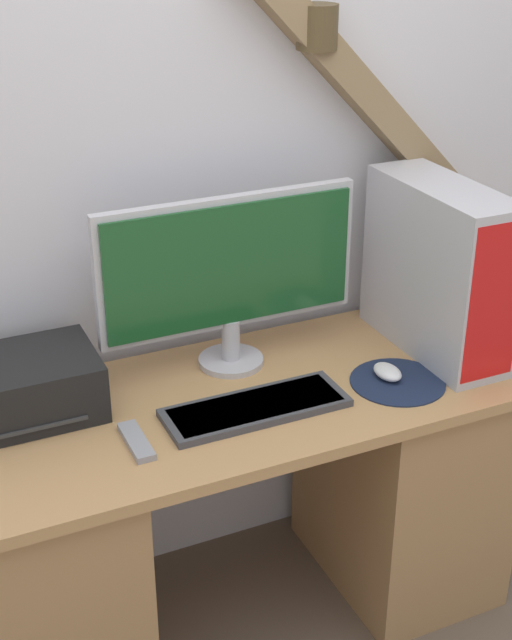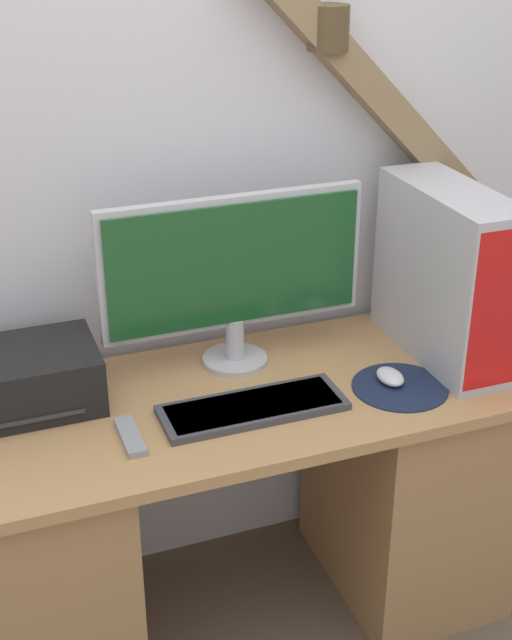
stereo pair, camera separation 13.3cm
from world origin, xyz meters
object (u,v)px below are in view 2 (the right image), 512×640
object	(u,v)px
printer	(18,380)
remote_control	(130,436)
monitor	(233,269)
keyboard	(253,407)
mouse	(390,377)
computer_tower	(447,275)

from	to	relation	value
printer	remote_control	world-z (taller)	printer
monitor	keyboard	size ratio (longest dim) A/B	1.53
monitor	printer	distance (m)	0.58
mouse	printer	size ratio (longest dim) A/B	0.24
monitor	printer	xyz separation A→B (m)	(-0.55, -0.02, -0.19)
keyboard	mouse	bearing A→B (deg)	0.28
printer	keyboard	bearing A→B (deg)	-23.05
computer_tower	printer	bearing A→B (deg)	173.80
monitor	computer_tower	world-z (taller)	same
monitor	remote_control	world-z (taller)	monitor
keyboard	computer_tower	xyz separation A→B (m)	(0.56, 0.10, 0.21)
printer	computer_tower	bearing A→B (deg)	-6.20
keyboard	printer	size ratio (longest dim) A/B	1.18
keyboard	mouse	world-z (taller)	mouse
keyboard	printer	xyz separation A→B (m)	(-0.51, 0.22, 0.06)
keyboard	remote_control	xyz separation A→B (m)	(-0.30, -0.02, -0.00)
monitor	computer_tower	bearing A→B (deg)	-14.99
keyboard	remote_control	world-z (taller)	keyboard
keyboard	computer_tower	world-z (taller)	computer_tower
monitor	printer	size ratio (longest dim) A/B	1.80
computer_tower	remote_control	xyz separation A→B (m)	(-0.86, -0.12, -0.22)
monitor	keyboard	bearing A→B (deg)	-99.07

